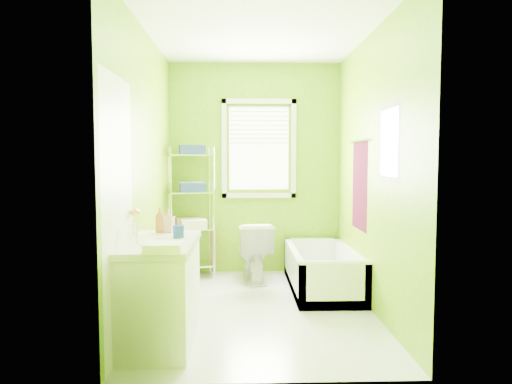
{
  "coord_description": "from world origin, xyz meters",
  "views": [
    {
      "loc": [
        -0.16,
        -4.24,
        1.41
      ],
      "look_at": [
        -0.02,
        0.25,
        1.09
      ],
      "focal_mm": 32.0,
      "sensor_mm": 36.0,
      "label": 1
    }
  ],
  "objects_px": {
    "vanity": "(161,287)",
    "wire_shelf_unit": "(192,197)",
    "toilet": "(253,251)",
    "bathtub": "(322,276)"
  },
  "relations": [
    {
      "from": "toilet",
      "to": "vanity",
      "type": "relative_size",
      "value": 0.65
    },
    {
      "from": "wire_shelf_unit",
      "to": "vanity",
      "type": "bearing_deg",
      "value": -91.16
    },
    {
      "from": "vanity",
      "to": "wire_shelf_unit",
      "type": "bearing_deg",
      "value": 88.84
    },
    {
      "from": "vanity",
      "to": "wire_shelf_unit",
      "type": "distance_m",
      "value": 2.03
    },
    {
      "from": "bathtub",
      "to": "vanity",
      "type": "bearing_deg",
      "value": -138.45
    },
    {
      "from": "toilet",
      "to": "vanity",
      "type": "xyz_separation_m",
      "value": [
        -0.76,
        -1.73,
        0.07
      ]
    },
    {
      "from": "vanity",
      "to": "bathtub",
      "type": "bearing_deg",
      "value": 41.55
    },
    {
      "from": "wire_shelf_unit",
      "to": "bathtub",
      "type": "bearing_deg",
      "value": -23.06
    },
    {
      "from": "bathtub",
      "to": "vanity",
      "type": "xyz_separation_m",
      "value": [
        -1.5,
        -1.33,
        0.27
      ]
    },
    {
      "from": "bathtub",
      "to": "wire_shelf_unit",
      "type": "xyz_separation_m",
      "value": [
        -1.46,
        0.62,
        0.81
      ]
    }
  ]
}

